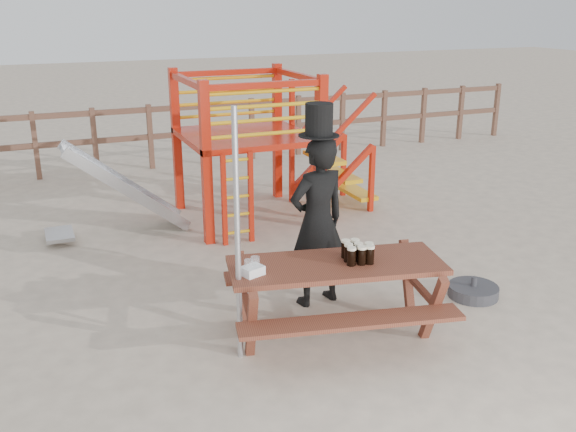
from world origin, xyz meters
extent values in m
plane|color=beige|center=(0.00, 0.00, 0.00)|extent=(60.00, 60.00, 0.00)
cube|color=brown|center=(0.00, 7.00, 1.10)|extent=(15.00, 0.06, 0.10)
cube|color=brown|center=(0.00, 7.00, 0.60)|extent=(15.00, 0.06, 0.10)
cube|color=brown|center=(-2.50, 7.00, 0.60)|extent=(0.09, 0.09, 1.20)
cube|color=brown|center=(-1.50, 7.00, 0.60)|extent=(0.09, 0.09, 1.20)
cube|color=brown|center=(-0.50, 7.00, 0.60)|extent=(0.09, 0.09, 1.20)
cube|color=brown|center=(0.50, 7.00, 0.60)|extent=(0.09, 0.09, 1.20)
cube|color=brown|center=(1.50, 7.00, 0.60)|extent=(0.09, 0.09, 1.20)
cube|color=brown|center=(2.50, 7.00, 0.60)|extent=(0.09, 0.09, 1.20)
cube|color=brown|center=(3.50, 7.00, 0.60)|extent=(0.09, 0.09, 1.20)
cube|color=brown|center=(4.50, 7.00, 0.60)|extent=(0.09, 0.09, 1.20)
cube|color=brown|center=(5.50, 7.00, 0.60)|extent=(0.09, 0.09, 1.20)
cube|color=brown|center=(6.50, 7.00, 0.60)|extent=(0.09, 0.09, 1.20)
cube|color=brown|center=(7.50, 7.00, 0.60)|extent=(0.09, 0.09, 1.20)
cube|color=red|center=(-0.60, 2.80, 1.05)|extent=(0.12, 0.12, 2.10)
cube|color=red|center=(1.00, 2.80, 1.05)|extent=(0.12, 0.12, 2.10)
cube|color=red|center=(-0.60, 4.40, 1.05)|extent=(0.12, 0.12, 2.10)
cube|color=red|center=(1.00, 4.40, 1.05)|extent=(0.12, 0.12, 2.10)
cube|color=red|center=(0.20, 3.60, 1.20)|extent=(1.72, 1.72, 0.08)
cube|color=red|center=(0.20, 2.80, 2.00)|extent=(1.60, 0.08, 0.08)
cube|color=red|center=(0.20, 4.40, 2.00)|extent=(1.60, 0.08, 0.08)
cube|color=red|center=(-0.60, 3.60, 2.00)|extent=(0.08, 1.60, 0.08)
cube|color=red|center=(1.00, 3.60, 2.00)|extent=(0.08, 1.60, 0.08)
cylinder|color=#EDAD13|center=(0.20, 2.80, 1.38)|extent=(1.50, 0.05, 0.05)
cylinder|color=#EDAD13|center=(0.20, 4.40, 1.38)|extent=(1.50, 0.05, 0.05)
cylinder|color=#EDAD13|center=(0.20, 2.80, 1.56)|extent=(1.50, 0.05, 0.05)
cylinder|color=#EDAD13|center=(0.20, 4.40, 1.56)|extent=(1.50, 0.05, 0.05)
cylinder|color=#EDAD13|center=(0.20, 2.80, 1.74)|extent=(1.50, 0.05, 0.05)
cylinder|color=#EDAD13|center=(0.20, 4.40, 1.74)|extent=(1.50, 0.05, 0.05)
cylinder|color=#EDAD13|center=(0.20, 2.80, 1.92)|extent=(1.50, 0.05, 0.05)
cylinder|color=#EDAD13|center=(0.20, 4.40, 1.92)|extent=(1.50, 0.05, 0.05)
cube|color=red|center=(-0.43, 2.65, 0.60)|extent=(0.06, 0.06, 1.20)
cube|color=red|center=(-0.07, 2.65, 0.60)|extent=(0.06, 0.06, 1.20)
cylinder|color=#EDAD13|center=(-0.25, 2.65, 0.15)|extent=(0.36, 0.04, 0.04)
cylinder|color=#EDAD13|center=(-0.25, 2.65, 0.39)|extent=(0.36, 0.04, 0.04)
cylinder|color=#EDAD13|center=(-0.25, 2.65, 0.63)|extent=(0.36, 0.04, 0.04)
cylinder|color=#EDAD13|center=(-0.25, 2.65, 0.87)|extent=(0.36, 0.04, 0.04)
cylinder|color=#EDAD13|center=(-0.25, 2.65, 1.11)|extent=(0.36, 0.04, 0.04)
cube|color=#EDAD13|center=(1.15, 3.60, 1.08)|extent=(0.30, 0.90, 0.06)
cube|color=#EDAD13|center=(1.43, 3.60, 0.78)|extent=(0.30, 0.90, 0.06)
cube|color=#EDAD13|center=(1.71, 3.60, 0.48)|extent=(0.30, 0.90, 0.06)
cube|color=#EDAD13|center=(1.99, 3.60, 0.18)|extent=(0.30, 0.90, 0.06)
cube|color=red|center=(1.55, 3.15, 0.60)|extent=(0.95, 0.08, 0.86)
cube|color=red|center=(1.55, 4.05, 0.60)|extent=(0.95, 0.08, 0.86)
cube|color=#ADAFB4|center=(-1.50, 3.60, 0.62)|extent=(1.53, 0.55, 1.21)
cube|color=#ADAFB4|center=(-1.50, 3.33, 0.66)|extent=(1.58, 0.04, 1.28)
cube|color=#ADAFB4|center=(-1.50, 3.87, 0.66)|extent=(1.58, 0.04, 1.28)
cube|color=#ADAFB4|center=(-2.40, 3.60, 0.10)|extent=(0.35, 0.55, 0.05)
cube|color=brown|center=(-0.20, -0.04, 0.73)|extent=(2.05, 1.12, 0.05)
cube|color=brown|center=(-0.31, -0.56, 0.44)|extent=(1.96, 0.67, 0.04)
cube|color=brown|center=(-0.09, 0.49, 0.44)|extent=(1.96, 0.67, 0.04)
cube|color=brown|center=(-1.01, 0.13, 0.35)|extent=(0.32, 1.16, 0.70)
cube|color=brown|center=(0.61, -0.21, 0.35)|extent=(0.32, 1.16, 0.70)
imported|color=black|center=(-0.04, 0.70, 0.88)|extent=(0.71, 0.52, 1.77)
cube|color=#0D9938|center=(-0.07, 0.84, 1.09)|extent=(0.07, 0.03, 0.41)
cylinder|color=black|center=(-0.04, 0.70, 1.77)|extent=(0.40, 0.40, 0.01)
cylinder|color=black|center=(-0.04, 0.70, 1.93)|extent=(0.27, 0.27, 0.31)
cube|color=white|center=(-0.07, 0.84, 2.04)|extent=(0.14, 0.03, 0.04)
cylinder|color=#B2B2B7|center=(-1.13, -0.03, 1.11)|extent=(0.05, 0.05, 2.23)
cylinder|color=#323237|center=(1.55, 0.16, 0.06)|extent=(0.53, 0.53, 0.12)
cylinder|color=#323237|center=(1.55, 0.16, 0.17)|extent=(0.06, 0.06, 0.10)
cube|color=white|center=(-0.99, 0.00, 0.79)|extent=(0.22, 0.19, 0.08)
cylinder|color=black|center=(-0.11, -0.14, 0.83)|extent=(0.08, 0.08, 0.15)
cylinder|color=#FCF0CE|center=(-0.11, -0.14, 0.91)|extent=(0.08, 0.08, 0.02)
cylinder|color=black|center=(-0.01, -0.16, 0.83)|extent=(0.08, 0.08, 0.15)
cylinder|color=#FCF0CE|center=(-0.01, -0.16, 0.91)|extent=(0.08, 0.08, 0.02)
cylinder|color=black|center=(0.07, -0.17, 0.83)|extent=(0.08, 0.08, 0.15)
cylinder|color=#FCF0CE|center=(0.07, -0.17, 0.91)|extent=(0.08, 0.08, 0.02)
cylinder|color=black|center=(-0.09, -0.05, 0.83)|extent=(0.08, 0.08, 0.15)
cylinder|color=#FCF0CE|center=(-0.09, -0.05, 0.91)|extent=(0.08, 0.08, 0.02)
cylinder|color=black|center=(0.00, -0.07, 0.83)|extent=(0.08, 0.08, 0.15)
cylinder|color=#FCF0CE|center=(0.00, -0.07, 0.91)|extent=(0.08, 0.08, 0.02)
cylinder|color=black|center=(0.09, -0.10, 0.83)|extent=(0.08, 0.08, 0.15)
cylinder|color=#FCF0CE|center=(0.09, -0.10, 0.91)|extent=(0.08, 0.08, 0.02)
cylinder|color=black|center=(-0.07, 0.05, 0.83)|extent=(0.08, 0.08, 0.15)
cylinder|color=#FCF0CE|center=(-0.07, 0.05, 0.91)|extent=(0.08, 0.08, 0.02)
cylinder|color=black|center=(0.02, 0.03, 0.83)|extent=(0.08, 0.08, 0.15)
cylinder|color=#FCF0CE|center=(0.02, 0.03, 0.91)|extent=(0.08, 0.08, 0.02)
cylinder|color=silver|center=(-0.96, 0.03, 0.83)|extent=(0.08, 0.08, 0.15)
cylinder|color=#FCF0CE|center=(-0.96, 0.03, 0.76)|extent=(0.07, 0.07, 0.02)
cylinder|color=silver|center=(-1.03, -0.01, 0.83)|extent=(0.08, 0.08, 0.15)
cylinder|color=#FCF0CE|center=(-1.03, -0.01, 0.76)|extent=(0.07, 0.07, 0.02)
camera|label=1|loc=(-2.68, -4.81, 3.01)|focal=40.00mm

